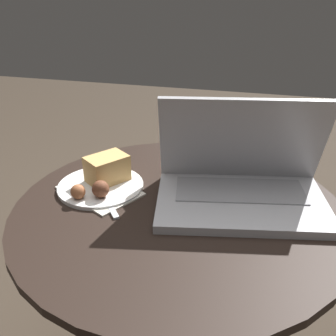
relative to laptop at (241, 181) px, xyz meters
The scene contains 6 objects.
table 0.24m from the laptop, 154.35° to the right, with size 0.69×0.69×0.58m.
napkin 0.31m from the laptop, behind, with size 0.21×0.19×0.00m.
laptop is the anchor object (origin of this frame).
beer_glass 0.18m from the laptop, 148.45° to the left, with size 0.06×0.06×0.18m.
snack_plate 0.31m from the laptop, behind, with size 0.19×0.19×0.07m.
fork 0.30m from the laptop, 169.11° to the right, with size 0.12×0.15×0.00m.
Camera 1 is at (0.15, -0.68, 1.01)m, focal length 42.00 mm.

